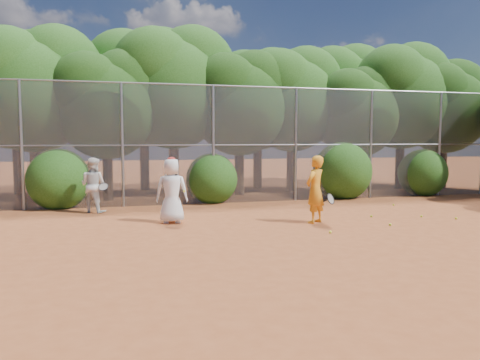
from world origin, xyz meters
name	(u,v)px	position (x,y,z in m)	size (l,w,h in m)	color
ground	(312,237)	(0.00, 0.00, 0.00)	(80.00, 80.00, 0.00)	brown
fence_back	(238,143)	(-0.12, 6.00, 2.05)	(20.05, 0.09, 4.03)	gray
tree_1	(35,84)	(-6.94, 8.54, 4.16)	(4.64, 4.03, 6.35)	black
tree_2	(107,100)	(-4.45, 7.83, 3.58)	(3.99, 3.47, 5.47)	black
tree_3	(174,82)	(-1.94, 8.84, 4.40)	(4.89, 4.26, 6.70)	black
tree_4	(240,99)	(0.55, 8.24, 3.76)	(4.19, 3.64, 5.73)	black
tree_5	(293,95)	(3.06, 9.04, 4.05)	(4.51, 3.92, 6.17)	black
tree_6	(358,108)	(5.55, 8.03, 3.47)	(3.86, 3.36, 5.29)	black
tree_7	(402,92)	(8.06, 8.64, 4.28)	(4.77, 4.14, 6.53)	black
tree_8	(445,103)	(10.05, 8.34, 3.82)	(4.25, 3.70, 5.82)	black
tree_9	(17,85)	(-7.94, 10.84, 4.34)	(4.83, 4.20, 6.62)	black
tree_10	(145,82)	(-2.93, 11.05, 4.63)	(5.15, 4.48, 7.06)	black
tree_11	(259,95)	(2.06, 10.64, 4.16)	(4.64, 4.03, 6.35)	black
tree_12	(344,91)	(6.56, 11.24, 4.51)	(5.02, 4.37, 6.88)	black
bush_0	(59,177)	(-6.00, 6.30, 1.00)	(2.00, 2.00, 2.00)	#1D4912
bush_1	(212,177)	(-1.00, 6.30, 0.90)	(1.80, 1.80, 1.80)	#1D4912
bush_2	(342,168)	(4.00, 6.30, 1.10)	(2.20, 2.20, 2.20)	#1D4912
bush_3	(423,171)	(7.50, 6.30, 0.95)	(1.90, 1.90, 1.90)	#1D4912
player_yellow	(315,189)	(0.80, 1.62, 0.88)	(0.90, 0.72, 1.77)	orange
player_teen	(172,190)	(-2.82, 2.61, 0.86)	(0.91, 0.66, 1.74)	white
player_white	(93,185)	(-4.89, 4.98, 0.82)	(1.01, 0.95, 1.65)	silver
ball_0	(371,216)	(2.70, 2.01, 0.03)	(0.07, 0.07, 0.07)	yellow
ball_1	(421,216)	(4.07, 1.65, 0.03)	(0.07, 0.07, 0.07)	yellow
ball_2	(390,225)	(2.47, 0.72, 0.03)	(0.07, 0.07, 0.07)	yellow
ball_3	(456,218)	(4.76, 1.08, 0.03)	(0.07, 0.07, 0.07)	yellow
ball_4	(330,232)	(0.58, 0.24, 0.03)	(0.07, 0.07, 0.07)	yellow
ball_5	(393,205)	(4.62, 3.85, 0.03)	(0.07, 0.07, 0.07)	yellow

